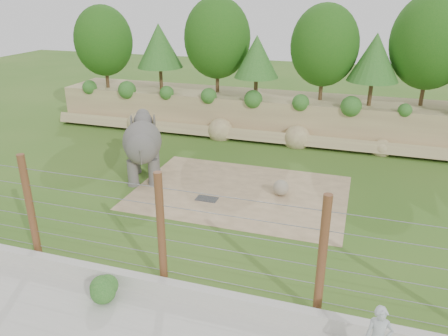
% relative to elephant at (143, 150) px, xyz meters
% --- Properties ---
extents(ground, '(90.00, 90.00, 0.00)m').
position_rel_elephant_xyz_m(ground, '(4.68, -3.16, -1.56)').
color(ground, '#33611B').
rests_on(ground, ground).
extents(back_embankment, '(30.00, 5.52, 8.77)m').
position_rel_elephant_xyz_m(back_embankment, '(5.27, 9.51, 2.40)').
color(back_embankment, '#9B7F5B').
rests_on(back_embankment, ground).
extents(dirt_patch, '(10.00, 7.00, 0.02)m').
position_rel_elephant_xyz_m(dirt_patch, '(5.18, -0.16, -1.55)').
color(dirt_patch, '#907654').
rests_on(dirt_patch, ground).
extents(drain_grate, '(1.00, 0.60, 0.03)m').
position_rel_elephant_xyz_m(drain_grate, '(3.90, -1.37, -1.53)').
color(drain_grate, '#262628').
rests_on(drain_grate, dirt_patch).
extents(elephant, '(3.12, 4.20, 3.13)m').
position_rel_elephant_xyz_m(elephant, '(0.00, 0.00, 0.00)').
color(elephant, '#55514C').
rests_on(elephant, ground).
extents(stone_ball, '(0.75, 0.75, 0.75)m').
position_rel_elephant_xyz_m(stone_ball, '(7.08, 0.12, -1.17)').
color(stone_ball, gray).
rests_on(stone_ball, dirt_patch).
extents(retaining_wall, '(26.00, 0.35, 0.50)m').
position_rel_elephant_xyz_m(retaining_wall, '(4.68, -8.16, -1.31)').
color(retaining_wall, beige).
rests_on(retaining_wall, ground).
extents(walkway, '(26.00, 4.00, 0.01)m').
position_rel_elephant_xyz_m(walkway, '(4.68, -10.16, -1.56)').
color(walkway, beige).
rests_on(walkway, ground).
extents(barrier_fence, '(20.26, 0.26, 4.00)m').
position_rel_elephant_xyz_m(barrier_fence, '(4.68, -7.66, 0.44)').
color(barrier_fence, brown).
rests_on(barrier_fence, ground).
extents(walkway_shrub, '(0.80, 0.80, 0.80)m').
position_rel_elephant_xyz_m(walkway_shrub, '(3.09, -8.96, -1.15)').
color(walkway_shrub, '#1F611C').
rests_on(walkway_shrub, walkway).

